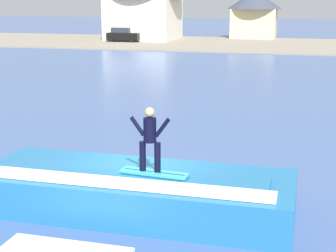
{
  "coord_description": "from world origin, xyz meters",
  "views": [
    {
      "loc": [
        4.31,
        -13.42,
        5.45
      ],
      "look_at": [
        0.17,
        2.1,
        1.5
      ],
      "focal_mm": 56.08,
      "sensor_mm": 36.0,
      "label": 1
    }
  ],
  "objects_px": {
    "car_near_shore": "(123,35)",
    "house_with_chimney": "(144,5)",
    "surfboard": "(154,173)",
    "surfer": "(150,136)",
    "house_small_cottage": "(254,11)",
    "wave_crest": "(135,191)"
  },
  "relations": [
    {
      "from": "surfer",
      "to": "house_with_chimney",
      "type": "height_order",
      "value": "house_with_chimney"
    },
    {
      "from": "wave_crest",
      "to": "surfer",
      "type": "distance_m",
      "value": 1.66
    },
    {
      "from": "surfboard",
      "to": "house_with_chimney",
      "type": "height_order",
      "value": "house_with_chimney"
    },
    {
      "from": "surfer",
      "to": "house_with_chimney",
      "type": "distance_m",
      "value": 57.5
    },
    {
      "from": "car_near_shore",
      "to": "house_small_cottage",
      "type": "xyz_separation_m",
      "value": [
        15.0,
        10.34,
        2.77
      ]
    },
    {
      "from": "surfer",
      "to": "wave_crest",
      "type": "bearing_deg",
      "value": 155.53
    },
    {
      "from": "surfer",
      "to": "house_small_cottage",
      "type": "distance_m",
      "value": 60.75
    },
    {
      "from": "surfboard",
      "to": "car_near_shore",
      "type": "height_order",
      "value": "car_near_shore"
    },
    {
      "from": "surfer",
      "to": "house_small_cottage",
      "type": "bearing_deg",
      "value": 93.49
    },
    {
      "from": "car_near_shore",
      "to": "house_with_chimney",
      "type": "relative_size",
      "value": 0.37
    },
    {
      "from": "car_near_shore",
      "to": "house_with_chimney",
      "type": "bearing_deg",
      "value": 74.04
    },
    {
      "from": "car_near_shore",
      "to": "surfboard",
      "type": "bearing_deg",
      "value": -69.5
    },
    {
      "from": "wave_crest",
      "to": "car_near_shore",
      "type": "distance_m",
      "value": 53.26
    },
    {
      "from": "car_near_shore",
      "to": "house_small_cottage",
      "type": "bearing_deg",
      "value": 34.59
    },
    {
      "from": "wave_crest",
      "to": "surfer",
      "type": "relative_size",
      "value": 4.97
    },
    {
      "from": "wave_crest",
      "to": "house_with_chimney",
      "type": "xyz_separation_m",
      "value": [
        -16.92,
        54.53,
        3.98
      ]
    },
    {
      "from": "wave_crest",
      "to": "house_small_cottage",
      "type": "xyz_separation_m",
      "value": [
        -3.21,
        60.39,
        3.18
      ]
    },
    {
      "from": "surfboard",
      "to": "house_with_chimney",
      "type": "distance_m",
      "value": 57.61
    },
    {
      "from": "house_with_chimney",
      "to": "house_small_cottage",
      "type": "relative_size",
      "value": 1.49
    },
    {
      "from": "surfboard",
      "to": "house_small_cottage",
      "type": "height_order",
      "value": "house_small_cottage"
    },
    {
      "from": "wave_crest",
      "to": "surfboard",
      "type": "height_order",
      "value": "surfboard"
    },
    {
      "from": "surfer",
      "to": "car_near_shore",
      "type": "bearing_deg",
      "value": 110.39
    }
  ]
}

